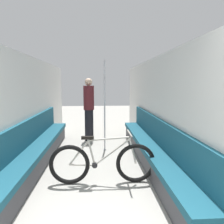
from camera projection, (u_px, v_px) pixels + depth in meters
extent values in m
cube|color=silver|center=(17.00, 113.00, 3.93)|extent=(0.10, 9.22, 2.21)
cube|color=silver|center=(167.00, 112.00, 4.11)|extent=(0.10, 9.22, 2.21)
cube|color=#3D3D42|center=(37.00, 159.00, 4.27)|extent=(0.36, 4.88, 0.33)
cube|color=#195166|center=(36.00, 149.00, 4.24)|extent=(0.42, 4.88, 0.10)
cube|color=#195166|center=(26.00, 133.00, 4.19)|extent=(0.07, 4.88, 0.50)
cube|color=#3D3D42|center=(150.00, 157.00, 4.41)|extent=(0.36, 4.88, 0.33)
cube|color=#195166|center=(150.00, 146.00, 4.38)|extent=(0.42, 4.88, 0.10)
cube|color=#195166|center=(159.00, 132.00, 4.35)|extent=(0.07, 4.88, 0.50)
torus|color=black|center=(70.00, 165.00, 3.54)|extent=(0.66, 0.07, 0.66)
torus|color=black|center=(136.00, 163.00, 3.60)|extent=(0.66, 0.07, 0.66)
cylinder|color=#B7B2A8|center=(82.00, 165.00, 3.55)|extent=(0.41, 0.03, 0.05)
cylinder|color=#B7B2A8|center=(79.00, 153.00, 3.52)|extent=(0.32, 0.03, 0.40)
cylinder|color=#B7B2A8|center=(91.00, 152.00, 3.53)|extent=(0.14, 0.03, 0.47)
cylinder|color=#B7B2A8|center=(112.00, 152.00, 3.55)|extent=(0.59, 0.03, 0.45)
cylinder|color=#B7B2A8|center=(109.00, 139.00, 3.52)|extent=(0.68, 0.03, 0.08)
cylinder|color=#B7B2A8|center=(133.00, 151.00, 3.57)|extent=(0.14, 0.03, 0.43)
cylinder|color=black|center=(95.00, 165.00, 3.56)|extent=(0.09, 0.06, 0.09)
cube|color=black|center=(88.00, 138.00, 3.50)|extent=(0.20, 0.07, 0.04)
cylinder|color=#B7B2A8|center=(130.00, 133.00, 3.53)|extent=(0.02, 0.46, 0.02)
cylinder|color=gray|center=(105.00, 150.00, 5.40)|extent=(0.08, 0.08, 0.01)
cylinder|color=silver|center=(105.00, 106.00, 5.26)|extent=(0.04, 0.04, 2.19)
cylinder|color=black|center=(89.00, 125.00, 6.27)|extent=(0.25, 0.25, 0.90)
cylinder|color=#5B1E23|center=(89.00, 98.00, 6.17)|extent=(0.30, 0.30, 0.68)
sphere|color=beige|center=(89.00, 82.00, 6.11)|extent=(0.21, 0.21, 0.21)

